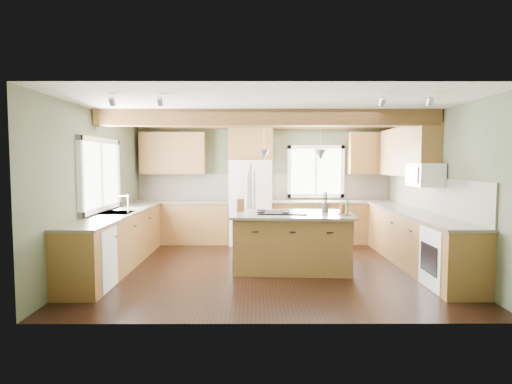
{
  "coord_description": "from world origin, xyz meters",
  "views": [
    {
      "loc": [
        -0.21,
        -7.04,
        1.76
      ],
      "look_at": [
        -0.19,
        0.3,
        1.24
      ],
      "focal_mm": 30.0,
      "sensor_mm": 36.0,
      "label": 1
    }
  ],
  "objects": [
    {
      "name": "pendant_right",
      "position": [
        0.86,
        -0.11,
        1.88
      ],
      "size": [
        0.18,
        0.18,
        0.16
      ],
      "primitive_type": "cone",
      "rotation": [
        3.14,
        0.0,
        0.0
      ],
      "color": "#B2B2B7",
      "rests_on": "ceiling"
    },
    {
      "name": "bottle_tray",
      "position": [
        1.23,
        -0.26,
        1.03
      ],
      "size": [
        0.25,
        0.25,
        0.21
      ],
      "primitive_type": null,
      "rotation": [
        0.0,
        0.0,
        -0.08
      ],
      "color": "brown",
      "rests_on": "island_top"
    },
    {
      "name": "base_cab_back_right",
      "position": [
        1.49,
        2.2,
        0.44
      ],
      "size": [
        2.62,
        0.6,
        0.88
      ],
      "primitive_type": "cube",
      "color": "#5B3816",
      "rests_on": "floor"
    },
    {
      "name": "island",
      "position": [
        0.4,
        -0.08,
        0.44
      ],
      "size": [
        1.9,
        1.24,
        0.88
      ],
      "primitive_type": "cube",
      "rotation": [
        0.0,
        0.0,
        -0.06
      ],
      "color": "brown",
      "rests_on": "floor"
    },
    {
      "name": "upper_cab_over_fridge",
      "position": [
        -0.3,
        2.33,
        2.15
      ],
      "size": [
        0.96,
        0.35,
        0.7
      ],
      "primitive_type": "cube",
      "color": "#5B3816",
      "rests_on": "wall_back"
    },
    {
      "name": "refrigerator",
      "position": [
        -0.3,
        2.12,
        0.9
      ],
      "size": [
        0.9,
        0.74,
        1.8
      ],
      "primitive_type": "cube",
      "color": "white",
      "rests_on": "floor"
    },
    {
      "name": "floor",
      "position": [
        0.0,
        0.0,
        0.0
      ],
      "size": [
        5.6,
        5.6,
        0.0
      ],
      "primitive_type": "plane",
      "color": "black",
      "rests_on": "ground"
    },
    {
      "name": "counter_back_right",
      "position": [
        1.49,
        2.2,
        0.9
      ],
      "size": [
        2.66,
        0.64,
        0.04
      ],
      "primitive_type": "cube",
      "color": "#474234",
      "rests_on": "base_cab_back_right"
    },
    {
      "name": "wall_right",
      "position": [
        2.8,
        0.0,
        1.3
      ],
      "size": [
        0.0,
        5.0,
        5.0
      ],
      "primitive_type": "plane",
      "rotation": [
        1.57,
        0.0,
        -1.57
      ],
      "color": "#475039",
      "rests_on": "ground"
    },
    {
      "name": "soffit_trim",
      "position": [
        0.0,
        2.4,
        2.54
      ],
      "size": [
        5.55,
        0.2,
        0.1
      ],
      "primitive_type": "cube",
      "color": "#4D3016",
      "rests_on": "ceiling"
    },
    {
      "name": "upper_cab_back_left",
      "position": [
        -1.99,
        2.33,
        1.95
      ],
      "size": [
        1.4,
        0.35,
        0.9
      ],
      "primitive_type": "cube",
      "color": "#5B3816",
      "rests_on": "wall_back"
    },
    {
      "name": "counter_right",
      "position": [
        2.5,
        0.05,
        0.9
      ],
      "size": [
        0.64,
        3.74,
        0.04
      ],
      "primitive_type": "cube",
      "color": "#474234",
      "rests_on": "base_cab_right"
    },
    {
      "name": "base_cab_back_left",
      "position": [
        -1.79,
        2.2,
        0.44
      ],
      "size": [
        2.02,
        0.6,
        0.88
      ],
      "primitive_type": "cube",
      "color": "#5B3816",
      "rests_on": "floor"
    },
    {
      "name": "window_left",
      "position": [
        -2.78,
        0.05,
        1.55
      ],
      "size": [
        0.04,
        1.6,
        1.05
      ],
      "primitive_type": "cube",
      "color": "white",
      "rests_on": "wall_left"
    },
    {
      "name": "wall_left",
      "position": [
        -2.8,
        0.0,
        1.3
      ],
      "size": [
        0.0,
        5.0,
        5.0
      ],
      "primitive_type": "plane",
      "rotation": [
        1.57,
        0.0,
        1.57
      ],
      "color": "#475039",
      "rests_on": "ground"
    },
    {
      "name": "upper_cab_back_corner",
      "position": [
        2.3,
        2.33,
        1.95
      ],
      "size": [
        0.9,
        0.35,
        0.9
      ],
      "primitive_type": "cube",
      "color": "#5B3816",
      "rests_on": "wall_back"
    },
    {
      "name": "knife_block",
      "position": [
        -0.45,
        0.22,
        1.02
      ],
      "size": [
        0.13,
        0.1,
        0.21
      ],
      "primitive_type": "cube",
      "rotation": [
        0.0,
        0.0,
        0.04
      ],
      "color": "brown",
      "rests_on": "island_top"
    },
    {
      "name": "faucet",
      "position": [
        -2.32,
        0.05,
        1.05
      ],
      "size": [
        0.02,
        0.02,
        0.28
      ],
      "primitive_type": "cylinder",
      "color": "#B2B2B7",
      "rests_on": "sink"
    },
    {
      "name": "counter_back_left",
      "position": [
        -1.79,
        2.2,
        0.9
      ],
      "size": [
        2.06,
        0.64,
        0.04
      ],
      "primitive_type": "cube",
      "color": "#474234",
      "rests_on": "base_cab_back_left"
    },
    {
      "name": "sink",
      "position": [
        -2.5,
        0.05,
        0.91
      ],
      "size": [
        0.5,
        0.65,
        0.03
      ],
      "primitive_type": "cube",
      "color": "#262628",
      "rests_on": "counter_left"
    },
    {
      "name": "island_top",
      "position": [
        0.4,
        -0.08,
        0.9
      ],
      "size": [
        2.03,
        1.37,
        0.04
      ],
      "primitive_type": "cube",
      "rotation": [
        0.0,
        0.0,
        -0.06
      ],
      "color": "#474234",
      "rests_on": "island"
    },
    {
      "name": "backsplash_right",
      "position": [
        2.78,
        0.05,
        1.21
      ],
      "size": [
        0.03,
        3.7,
        0.58
      ],
      "primitive_type": "cube",
      "color": "brown",
      "rests_on": "wall_right"
    },
    {
      "name": "pendant_left",
      "position": [
        -0.06,
        -0.05,
        1.88
      ],
      "size": [
        0.18,
        0.18,
        0.16
      ],
      "primitive_type": "cone",
      "rotation": [
        3.14,
        0.0,
        0.0
      ],
      "color": "#B2B2B7",
      "rests_on": "ceiling"
    },
    {
      "name": "wall_back",
      "position": [
        0.0,
        2.5,
        1.3
      ],
      "size": [
        5.6,
        0.0,
        5.6
      ],
      "primitive_type": "plane",
      "rotation": [
        1.57,
        0.0,
        0.0
      ],
      "color": "#475039",
      "rests_on": "ground"
    },
    {
      "name": "utensil_crock",
      "position": [
        0.97,
        0.07,
        1.0
      ],
      "size": [
        0.15,
        0.15,
        0.16
      ],
      "primitive_type": "cylinder",
      "rotation": [
        0.0,
        0.0,
        0.27
      ],
      "color": "#3C3430",
      "rests_on": "island_top"
    },
    {
      "name": "ceiling",
      "position": [
        0.0,
        0.0,
        2.6
      ],
      "size": [
        5.6,
        5.6,
        0.0
      ],
      "primitive_type": "plane",
      "rotation": [
        3.14,
        0.0,
        0.0
      ],
      "color": "silver",
      "rests_on": "wall_back"
    },
    {
      "name": "oven",
      "position": [
        2.49,
        -1.25,
        0.43
      ],
      "size": [
        0.6,
        0.72,
        0.84
      ],
      "primitive_type": "cube",
      "color": "white",
      "rests_on": "floor"
    },
    {
      "name": "ceiling_beam",
      "position": [
        0.0,
        -0.08,
        2.47
      ],
      "size": [
        5.55,
        0.26,
        0.26
      ],
      "primitive_type": "cube",
      "color": "#4D3016",
      "rests_on": "ceiling"
    },
    {
      "name": "backsplash_back",
      "position": [
        0.0,
        2.48,
        1.21
      ],
      "size": [
        5.58,
        0.03,
        0.58
      ],
      "primitive_type": "cube",
      "color": "brown",
      "rests_on": "wall_back"
    },
    {
      "name": "upper_cab_right",
      "position": [
        2.62,
        0.9,
        1.95
      ],
      "size": [
        0.35,
        2.2,
        0.9
      ],
      "primitive_type": "cube",
      "color": "#5B3816",
      "rests_on": "wall_right"
    },
    {
      "name": "cooktop",
      "position": [
        0.25,
        -0.07,
        0.93
      ],
      "size": [
        0.83,
        0.58,
        0.02
      ],
      "primitive_type": "cube",
      "rotation": [
        0.0,
        0.0,
        -0.06
      ],
      "color": "black",
      "rests_on": "island_top"
    },
    {
      "name": "base_cab_right",
      "position": [
        2.5,
        0.05,
        0.44
      ],
      "size": [
        0.6,
        3.7,
        0.88
      ],
      "primitive_type": "cube",
      "color": "#5B3816",
      "rests_on": "floor"
    },
    {
      "name": "counter_left",
      "position": [
        -2.5,
        0.05,
        0.9
      ],
      "size": [
        0.64,
        3.74,
        0.04
      ],
      "primitive_type": "cube",
      "color": "#474234",
      "rests_on": "base_cab_left"
    },
    {
      "name": "microwave",
      "position": [
        2.58,
        -0.05,
        1.55
      ],
      "size": [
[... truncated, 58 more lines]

